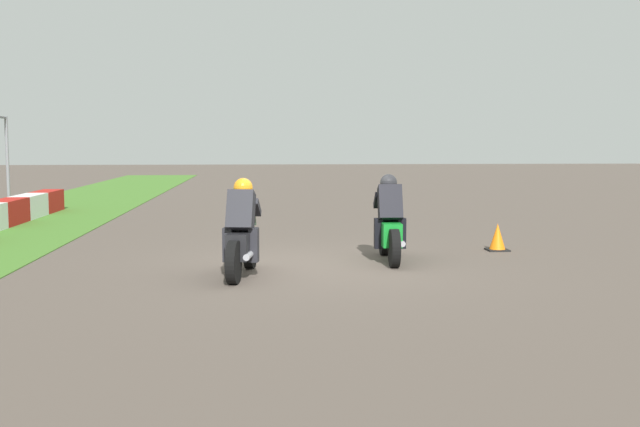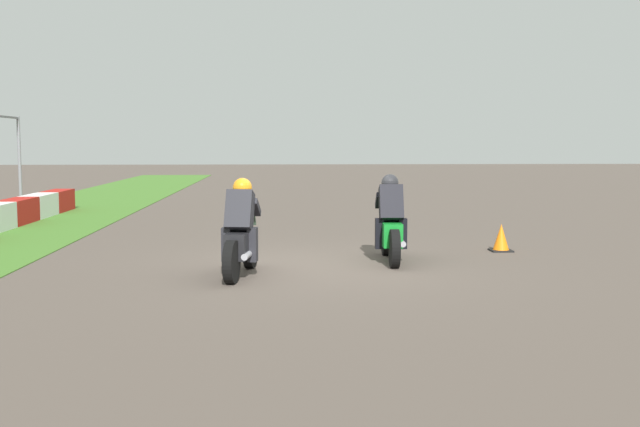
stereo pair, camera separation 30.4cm
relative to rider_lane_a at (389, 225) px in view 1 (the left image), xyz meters
name	(u,v)px [view 1 (the left image)]	position (x,y,z in m)	size (l,w,h in m)	color
ground_plane	(315,266)	(-0.47, 1.33, -0.62)	(120.00, 120.00, 0.00)	brown
rider_lane_a	(389,225)	(0.00, 0.00, 0.00)	(2.04, 0.55, 1.51)	black
rider_lane_b	(242,236)	(-1.26, 2.51, 0.00)	(2.04, 0.60, 1.51)	black
traffic_cone	(497,238)	(1.09, -2.28, -0.38)	(0.40, 0.40, 0.52)	black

